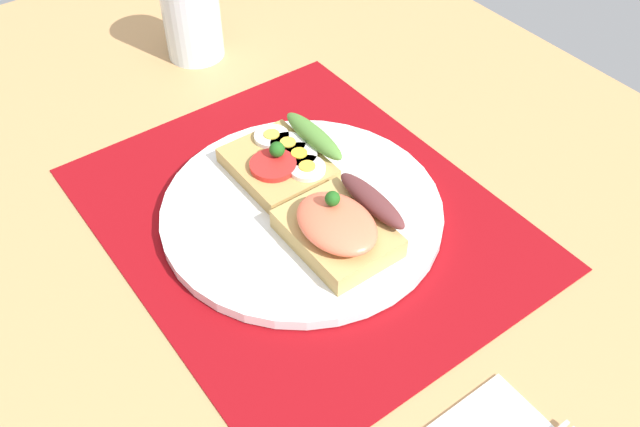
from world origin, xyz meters
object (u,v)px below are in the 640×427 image
Objects in this scene: sandwich_salmon at (339,227)px; sandwich_egg_tomato at (285,159)px; plate at (302,211)px; drinking_glass at (192,16)px.

sandwich_egg_tomato is at bearing 170.83° from sandwich_salmon.
sandwich_egg_tomato is 0.99× the size of sandwich_salmon.
drinking_glass is (-32.27, 6.23, 4.60)cm from plate.
drinking_glass reaches higher than sandwich_salmon.
drinking_glass is (-26.63, 4.32, 2.67)cm from sandwich_egg_tomato.
plate is at bearing -18.69° from sandwich_egg_tomato.
sandwich_salmon is at bearing 0.50° from plate.
drinking_glass is at bearing 170.78° from sandwich_egg_tomato.
sandwich_salmon is at bearing -9.20° from drinking_glass.
drinking_glass is at bearing 170.80° from sandwich_salmon.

